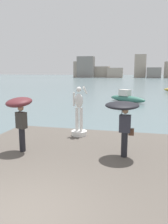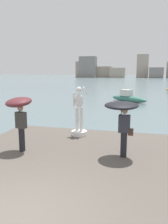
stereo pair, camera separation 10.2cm
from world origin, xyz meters
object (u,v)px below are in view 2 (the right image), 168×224
object	(u,v)px
onlooker_left	(19,109)
boat_near	(128,98)
statue_white_figure	(79,118)
onlooker_right	(122,112)

from	to	relation	value
onlooker_left	boat_near	distance (m)	18.35
onlooker_left	statue_white_figure	bearing A→B (deg)	57.97
statue_white_figure	onlooker_left	xyz separation A→B (m)	(-1.57, -2.51, 0.76)
onlooker_right	boat_near	distance (m)	17.81
boat_near	onlooker_left	bearing A→B (deg)	-99.19
onlooker_right	boat_near	size ratio (longest dim) A/B	0.44
onlooker_right	onlooker_left	bearing A→B (deg)	-175.08
onlooker_left	onlooker_right	xyz separation A→B (m)	(3.71, 0.32, -0.02)
boat_near	onlooker_right	bearing A→B (deg)	-87.47
statue_white_figure	boat_near	bearing A→B (deg)	85.04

